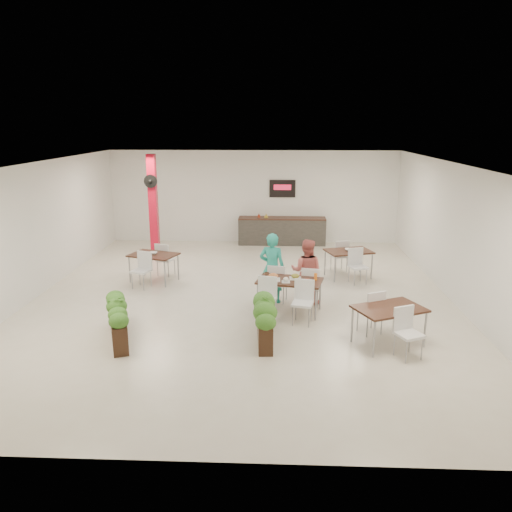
{
  "coord_description": "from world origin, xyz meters",
  "views": [
    {
      "loc": [
        0.82,
        -11.33,
        4.11
      ],
      "look_at": [
        0.34,
        -0.11,
        1.1
      ],
      "focal_mm": 35.0,
      "sensor_mm": 36.0,
      "label": 1
    }
  ],
  "objects_px": {
    "side_table_b": "(349,255)",
    "main_table": "(289,285)",
    "planter_right": "(265,316)",
    "red_column": "(153,205)",
    "service_counter": "(282,230)",
    "side_table_a": "(154,258)",
    "side_table_c": "(389,314)",
    "diner_woman": "(306,271)",
    "diner_man": "(272,268)",
    "planter_left": "(117,316)"
  },
  "relations": [
    {
      "from": "service_counter",
      "to": "planter_right",
      "type": "distance_m",
      "value": 7.94
    },
    {
      "from": "planter_right",
      "to": "side_table_b",
      "type": "distance_m",
      "value": 4.69
    },
    {
      "from": "red_column",
      "to": "diner_man",
      "type": "relative_size",
      "value": 1.92
    },
    {
      "from": "red_column",
      "to": "diner_man",
      "type": "xyz_separation_m",
      "value": [
        3.72,
        -3.95,
        -0.81
      ]
    },
    {
      "from": "side_table_a",
      "to": "planter_left",
      "type": "bearing_deg",
      "value": -68.27
    },
    {
      "from": "diner_man",
      "to": "diner_woman",
      "type": "relative_size",
      "value": 1.09
    },
    {
      "from": "service_counter",
      "to": "side_table_a",
      "type": "bearing_deg",
      "value": -128.11
    },
    {
      "from": "side_table_a",
      "to": "main_table",
      "type": "bearing_deg",
      "value": -11.7
    },
    {
      "from": "diner_woman",
      "to": "red_column",
      "type": "bearing_deg",
      "value": -28.27
    },
    {
      "from": "red_column",
      "to": "diner_woman",
      "type": "xyz_separation_m",
      "value": [
        4.52,
        -3.95,
        -0.88
      ]
    },
    {
      "from": "planter_right",
      "to": "side_table_c",
      "type": "height_order",
      "value": "side_table_c"
    },
    {
      "from": "red_column",
      "to": "side_table_b",
      "type": "relative_size",
      "value": 1.91
    },
    {
      "from": "diner_man",
      "to": "planter_right",
      "type": "distance_m",
      "value": 2.14
    },
    {
      "from": "diner_man",
      "to": "planter_left",
      "type": "bearing_deg",
      "value": 50.18
    },
    {
      "from": "side_table_b",
      "to": "side_table_c",
      "type": "relative_size",
      "value": 1.01
    },
    {
      "from": "service_counter",
      "to": "side_table_c",
      "type": "bearing_deg",
      "value": -76.4
    },
    {
      "from": "side_table_a",
      "to": "side_table_b",
      "type": "relative_size",
      "value": 1.0
    },
    {
      "from": "service_counter",
      "to": "diner_woman",
      "type": "xyz_separation_m",
      "value": [
        0.52,
        -5.81,
        0.27
      ]
    },
    {
      "from": "red_column",
      "to": "side_table_c",
      "type": "bearing_deg",
      "value": -46.28
    },
    {
      "from": "red_column",
      "to": "planter_right",
      "type": "height_order",
      "value": "red_column"
    },
    {
      "from": "service_counter",
      "to": "red_column",
      "type": "bearing_deg",
      "value": -155.0
    },
    {
      "from": "planter_left",
      "to": "diner_man",
      "type": "bearing_deg",
      "value": 37.3
    },
    {
      "from": "side_table_a",
      "to": "side_table_c",
      "type": "distance_m",
      "value": 6.55
    },
    {
      "from": "red_column",
      "to": "side_table_b",
      "type": "distance_m",
      "value": 6.17
    },
    {
      "from": "side_table_b",
      "to": "planter_left",
      "type": "bearing_deg",
      "value": -156.86
    },
    {
      "from": "planter_left",
      "to": "planter_right",
      "type": "relative_size",
      "value": 0.98
    },
    {
      "from": "main_table",
      "to": "planter_right",
      "type": "xyz_separation_m",
      "value": [
        -0.51,
        -1.46,
        -0.16
      ]
    },
    {
      "from": "planter_right",
      "to": "side_table_a",
      "type": "bearing_deg",
      "value": 130.53
    },
    {
      "from": "diner_man",
      "to": "diner_woman",
      "type": "bearing_deg",
      "value": -167.12
    },
    {
      "from": "red_column",
      "to": "side_table_c",
      "type": "distance_m",
      "value": 8.68
    },
    {
      "from": "service_counter",
      "to": "main_table",
      "type": "relative_size",
      "value": 1.62
    },
    {
      "from": "service_counter",
      "to": "side_table_c",
      "type": "height_order",
      "value": "service_counter"
    },
    {
      "from": "planter_left",
      "to": "side_table_c",
      "type": "distance_m",
      "value": 5.21
    },
    {
      "from": "service_counter",
      "to": "main_table",
      "type": "xyz_separation_m",
      "value": [
        0.11,
        -6.47,
        0.14
      ]
    },
    {
      "from": "diner_woman",
      "to": "side_table_c",
      "type": "distance_m",
      "value": 2.7
    },
    {
      "from": "planter_left",
      "to": "diner_woman",
      "type": "bearing_deg",
      "value": 30.97
    },
    {
      "from": "side_table_b",
      "to": "main_table",
      "type": "bearing_deg",
      "value": -139.24
    },
    {
      "from": "diner_woman",
      "to": "planter_right",
      "type": "xyz_separation_m",
      "value": [
        -0.92,
        -2.11,
        -0.29
      ]
    },
    {
      "from": "side_table_a",
      "to": "service_counter",
      "type": "bearing_deg",
      "value": 70.76
    },
    {
      "from": "main_table",
      "to": "diner_woman",
      "type": "relative_size",
      "value": 1.21
    },
    {
      "from": "planter_right",
      "to": "red_column",
      "type": "bearing_deg",
      "value": 120.72
    },
    {
      "from": "diner_woman",
      "to": "planter_right",
      "type": "relative_size",
      "value": 0.9
    },
    {
      "from": "red_column",
      "to": "planter_left",
      "type": "relative_size",
      "value": 1.93
    },
    {
      "from": "main_table",
      "to": "planter_left",
      "type": "xyz_separation_m",
      "value": [
        -3.36,
        -1.61,
        -0.15
      ]
    },
    {
      "from": "planter_right",
      "to": "side_table_c",
      "type": "xyz_separation_m",
      "value": [
        2.35,
        -0.17,
        0.15
      ]
    },
    {
      "from": "diner_man",
      "to": "planter_left",
      "type": "xyz_separation_m",
      "value": [
        -2.97,
        -2.26,
        -0.34
      ]
    },
    {
      "from": "diner_man",
      "to": "side_table_c",
      "type": "bearing_deg",
      "value": 147.34
    },
    {
      "from": "diner_man",
      "to": "side_table_c",
      "type": "xyz_separation_m",
      "value": [
        2.24,
        -2.28,
        -0.2
      ]
    },
    {
      "from": "side_table_c",
      "to": "diner_man",
      "type": "bearing_deg",
      "value": 109.97
    },
    {
      "from": "red_column",
      "to": "service_counter",
      "type": "distance_m",
      "value": 4.56
    }
  ]
}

